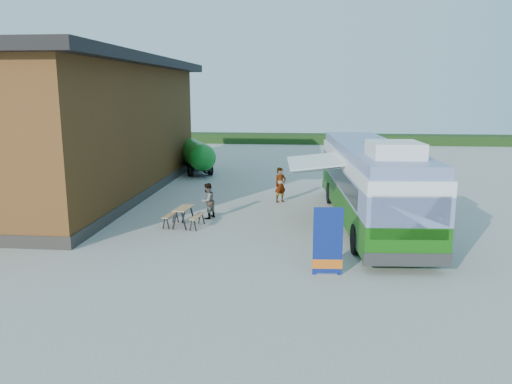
# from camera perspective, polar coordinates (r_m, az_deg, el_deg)

# --- Properties ---
(ground) EXTENTS (100.00, 100.00, 0.00)m
(ground) POSITION_cam_1_polar(r_m,az_deg,el_deg) (17.72, -1.00, -7.28)
(ground) COLOR #BCB7AD
(ground) RESTS_ON ground
(barn) EXTENTS (9.60, 21.20, 7.50)m
(barn) POSITION_cam_1_polar(r_m,az_deg,el_deg) (29.49, -19.52, 6.77)
(barn) COLOR brown
(barn) RESTS_ON ground
(hedge) EXTENTS (40.00, 3.00, 1.00)m
(hedge) POSITION_cam_1_polar(r_m,az_deg,el_deg) (55.24, 11.91, 5.92)
(hedge) COLOR #264419
(hedge) RESTS_ON ground
(bus) EXTENTS (3.60, 13.10, 3.98)m
(bus) POSITION_cam_1_polar(r_m,az_deg,el_deg) (22.07, 12.91, 1.30)
(bus) COLOR #1A7012
(bus) RESTS_ON ground
(awning) EXTENTS (2.89, 4.33, 0.52)m
(awning) POSITION_cam_1_polar(r_m,az_deg,el_deg) (21.87, 7.54, 4.07)
(awning) COLOR white
(awning) RESTS_ON ground
(banner) EXTENTS (0.95, 0.22, 2.19)m
(banner) POSITION_cam_1_polar(r_m,az_deg,el_deg) (15.85, 8.19, -6.30)
(banner) COLOR navy
(banner) RESTS_ON ground
(picnic_table) EXTENTS (1.61, 1.47, 0.84)m
(picnic_table) POSITION_cam_1_polar(r_m,az_deg,el_deg) (21.43, -8.26, -2.32)
(picnic_table) COLOR tan
(picnic_table) RESTS_ON ground
(person_a) EXTENTS (0.79, 0.74, 1.81)m
(person_a) POSITION_cam_1_polar(r_m,az_deg,el_deg) (25.82, 2.80, 0.82)
(person_a) COLOR #999999
(person_a) RESTS_ON ground
(person_b) EXTENTS (0.90, 0.98, 1.62)m
(person_b) POSITION_cam_1_polar(r_m,az_deg,el_deg) (22.65, -5.57, -1.01)
(person_b) COLOR #999999
(person_b) RESTS_ON ground
(slurry_tanker) EXTENTS (3.45, 5.68, 2.26)m
(slurry_tanker) POSITION_cam_1_polar(r_m,az_deg,el_deg) (35.06, -6.86, 4.26)
(slurry_tanker) COLOR #177F23
(slurry_tanker) RESTS_ON ground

